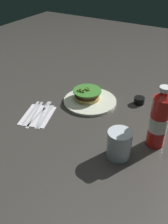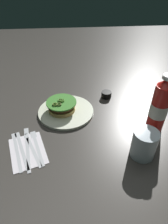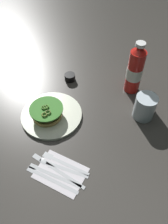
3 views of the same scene
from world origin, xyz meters
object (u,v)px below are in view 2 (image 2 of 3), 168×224
(condiment_cup, at_px, (106,94))
(butter_knife, at_px, (16,148))
(burger_sandwich, at_px, (62,106))
(ketchup_bottle, at_px, (160,107))
(dinner_plate, at_px, (66,111))
(steak_knife, at_px, (27,145))
(water_glass, at_px, (144,144))
(fork_utensil, at_px, (36,144))
(spoon_utensil, at_px, (30,143))
(napkin, at_px, (28,151))
(table_knife, at_px, (21,147))

(condiment_cup, xyz_separation_m, butter_knife, (-0.31, 0.39, -0.01))
(burger_sandwich, relative_size, ketchup_bottle, 0.55)
(dinner_plate, height_order, burger_sandwich, burger_sandwich)
(burger_sandwich, relative_size, condiment_cup, 2.67)
(steak_knife, bearing_deg, water_glass, -100.68)
(fork_utensil, xyz_separation_m, spoon_utensil, (0.00, 0.02, 0.00))
(napkin, relative_size, table_knife, 0.87)
(fork_utensil, bearing_deg, burger_sandwich, -26.75)
(butter_knife, bearing_deg, steak_knife, -70.29)
(dinner_plate, xyz_separation_m, condiment_cup, (0.11, -0.21, 0.01))
(dinner_plate, relative_size, ketchup_bottle, 1.03)
(dinner_plate, xyz_separation_m, water_glass, (-0.27, -0.27, 0.05))
(fork_utensil, height_order, butter_knife, same)
(water_glass, xyz_separation_m, butter_knife, (0.07, 0.45, -0.05))
(napkin, distance_m, steak_knife, 0.03)
(water_glass, bearing_deg, condiment_cup, 9.00)
(condiment_cup, bearing_deg, butter_knife, 128.46)
(burger_sandwich, distance_m, condiment_cup, 0.25)
(dinner_plate, bearing_deg, table_knife, 139.41)
(condiment_cup, xyz_separation_m, napkin, (-0.33, 0.35, -0.01))
(napkin, height_order, spoon_utensil, spoon_utensil)
(napkin, bearing_deg, steak_knife, 10.87)
(ketchup_bottle, bearing_deg, butter_knife, 96.65)
(napkin, xyz_separation_m, table_knife, (0.02, 0.03, 0.00))
(spoon_utensil, height_order, table_knife, same)
(water_glass, xyz_separation_m, condiment_cup, (0.38, 0.06, -0.04))
(burger_sandwich, height_order, napkin, burger_sandwich)
(fork_utensil, xyz_separation_m, butter_knife, (-0.01, 0.07, -0.00))
(spoon_utensil, distance_m, butter_knife, 0.05)
(condiment_cup, relative_size, fork_utensil, 0.28)
(butter_knife, bearing_deg, ketchup_bottle, -83.35)
(burger_sandwich, distance_m, steak_knife, 0.24)
(condiment_cup, xyz_separation_m, spoon_utensil, (-0.29, 0.35, -0.01))
(ketchup_bottle, distance_m, fork_utensil, 0.49)
(dinner_plate, distance_m, water_glass, 0.38)
(dinner_plate, height_order, water_glass, water_glass)
(fork_utensil, relative_size, steak_knife, 0.81)
(burger_sandwich, relative_size, steak_knife, 0.61)
(ketchup_bottle, height_order, table_knife, ketchup_bottle)
(napkin, height_order, butter_knife, butter_knife)
(water_glass, distance_m, spoon_utensil, 0.42)
(steak_knife, distance_m, table_knife, 0.02)
(fork_utensil, height_order, steak_knife, same)
(fork_utensil, bearing_deg, butter_knife, 101.74)
(steak_knife, bearing_deg, ketchup_bottle, -84.35)
(burger_sandwich, distance_m, fork_utensil, 0.22)
(condiment_cup, bearing_deg, steak_knife, 130.03)
(ketchup_bottle, distance_m, table_knife, 0.54)
(water_glass, relative_size, spoon_utensil, 0.60)
(condiment_cup, distance_m, steak_knife, 0.47)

